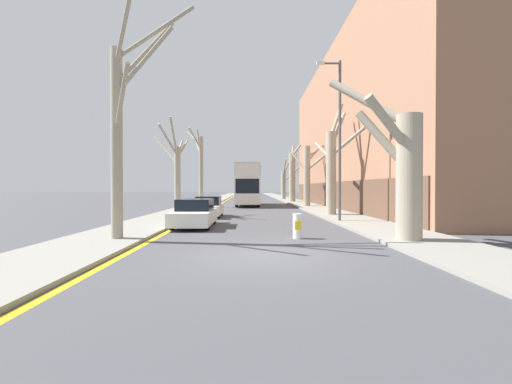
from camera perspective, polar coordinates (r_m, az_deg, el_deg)
name	(u,v)px	position (r m, az deg, el deg)	size (l,w,h in m)	color
ground_plane	(263,255)	(10.11, 1.13, -10.53)	(300.00, 300.00, 0.00)	#424247
sidewalk_left	(219,199)	(60.19, -6.26, -1.12)	(3.17, 120.00, 0.12)	gray
sidewalk_right	(285,199)	(60.26, 4.85, -1.11)	(3.17, 120.00, 0.12)	gray
building_facade_right	(378,130)	(36.68, 19.65, 9.75)	(10.08, 39.35, 15.55)	#93664C
kerb_line_stripe	(229,199)	(60.06, -4.59, -1.17)	(0.24, 120.00, 0.01)	yellow
street_tree_left_0	(121,126)	(13.60, -21.53, 10.15)	(3.06, 2.77, 8.69)	gray
street_tree_left_1	(176,172)	(24.02, -13.12, 3.23)	(2.36, 4.19, 6.56)	gray
street_tree_left_2	(200,167)	(35.13, -9.26, 4.11)	(2.06, 3.87, 7.97)	gray
street_tree_right_0	(403,167)	(13.34, 23.31, 3.79)	(2.95, 2.79, 6.36)	gray
street_tree_right_1	(332,165)	(24.60, 12.61, 4.41)	(2.76, 3.96, 8.01)	gray
street_tree_right_2	(307,173)	(35.54, 8.58, 3.11)	(3.60, 3.35, 6.54)	gray
street_tree_right_3	(292,175)	(47.06, 6.08, 2.89)	(1.71, 2.83, 7.91)	gray
street_tree_right_4	(284,182)	(57.97, 4.72, 1.60)	(2.94, 2.38, 6.81)	gray
double_decker_bus	(248,183)	(37.81, -1.40, 1.54)	(2.55, 10.42, 4.45)	silver
parked_car_0	(195,214)	(17.62, -10.17, -3.56)	(1.87, 4.49, 1.40)	silver
parked_car_1	(209,207)	(23.35, -7.92, -2.53)	(1.75, 3.97, 1.39)	silver
lamp_post	(338,133)	(20.16, 13.54, 9.46)	(1.40, 0.20, 9.15)	#4C4F54
traffic_bollard	(297,226)	(13.42, 6.92, -5.66)	(0.35, 0.37, 0.97)	white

